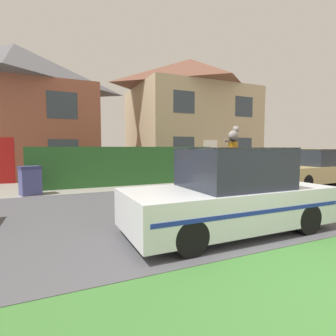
% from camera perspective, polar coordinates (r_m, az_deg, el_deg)
% --- Properties ---
extents(road_strip, '(28.00, 6.67, 0.01)m').
position_cam_1_polar(road_strip, '(7.24, 1.25, -8.59)').
color(road_strip, '#4C4C51').
rests_on(road_strip, ground).
extents(lawn_verge, '(28.00, 2.20, 0.01)m').
position_cam_1_polar(lawn_verge, '(3.95, 32.18, -20.76)').
color(lawn_verge, '#3D7533').
rests_on(lawn_verge, ground).
extents(garden_hedge, '(8.10, 0.52, 1.68)m').
position_cam_1_polar(garden_hedge, '(11.64, -8.49, 0.47)').
color(garden_hedge, '#2D662D').
rests_on(garden_hedge, ground).
extents(police_car, '(4.06, 1.73, 1.74)m').
position_cam_1_polar(police_car, '(5.27, 13.21, -5.48)').
color(police_car, black).
rests_on(police_car, road_strip).
extents(cat, '(0.37, 0.26, 0.31)m').
position_cam_1_polar(cat, '(5.18, 14.11, 6.98)').
color(cat, gray).
rests_on(cat, police_car).
extents(neighbour_car_near, '(4.45, 1.91, 1.56)m').
position_cam_1_polar(neighbour_car_near, '(13.12, 28.94, -0.18)').
color(neighbour_car_near, black).
rests_on(neighbour_car_near, road_strip).
extents(house_left, '(8.52, 6.48, 7.31)m').
position_cam_1_polar(house_left, '(17.15, -30.04, 10.90)').
color(house_left, '#93513D').
rests_on(house_left, ground).
extents(house_right, '(8.46, 6.92, 8.05)m').
position_cam_1_polar(house_right, '(19.75, 4.81, 11.63)').
color(house_right, tan).
rests_on(house_right, ground).
extents(wheelie_bin, '(0.80, 0.74, 1.00)m').
position_cam_1_polar(wheelie_bin, '(10.27, -27.81, -2.39)').
color(wheelie_bin, '#474C8C').
rests_on(wheelie_bin, ground).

